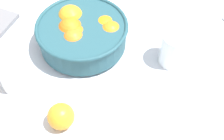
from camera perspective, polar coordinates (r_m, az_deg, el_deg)
name	(u,v)px	position (r cm, az deg, el deg)	size (l,w,h in cm)	color
ground_plane	(111,73)	(91.69, -0.11, -0.64)	(137.62, 92.43, 3.00)	silver
fruit_bowl	(83,33)	(94.04, -5.52, 7.02)	(28.48, 28.48, 10.96)	#234C56
juice_glass	(13,74)	(88.44, -18.41, -0.80)	(8.19, 8.19, 10.16)	white
second_glass	(175,50)	(91.40, 11.91, 3.77)	(9.04, 9.04, 10.91)	white
loose_orange_1	(61,116)	(78.76, -9.72, -8.73)	(7.12, 7.12, 7.12)	orange
spoon	(217,16)	(112.75, 19.37, 9.69)	(15.39, 2.36, 1.00)	silver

